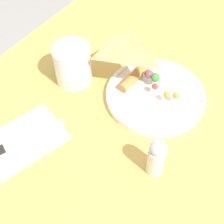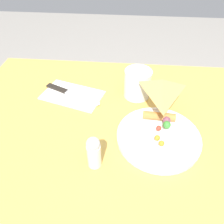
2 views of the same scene
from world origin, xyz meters
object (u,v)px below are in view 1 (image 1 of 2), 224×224
(dining_table, at_px, (149,110))
(napkin_folded, at_px, (17,144))
(milk_glass, at_px, (73,66))
(salt_shaker, at_px, (156,157))
(butter_knife, at_px, (11,145))
(plate_pizza, at_px, (155,93))

(dining_table, xyz_separation_m, napkin_folded, (-0.31, 0.15, 0.10))
(milk_glass, xyz_separation_m, salt_shaker, (-0.10, -0.29, 0.01))
(milk_glass, relative_size, salt_shaker, 1.00)
(dining_table, distance_m, salt_shaker, 0.27)
(dining_table, bearing_deg, napkin_folded, 154.76)
(napkin_folded, distance_m, salt_shaker, 0.30)
(dining_table, distance_m, butter_knife, 0.37)
(milk_glass, bearing_deg, plate_pizza, -72.24)
(milk_glass, bearing_deg, butter_knife, -175.37)
(plate_pizza, distance_m, salt_shaker, 0.19)
(dining_table, relative_size, butter_knife, 6.24)
(napkin_folded, bearing_deg, plate_pizza, -30.95)
(milk_glass, bearing_deg, salt_shaker, -109.53)
(dining_table, height_order, milk_glass, milk_glass)
(napkin_folded, bearing_deg, dining_table, -25.24)
(plate_pizza, xyz_separation_m, napkin_folded, (-0.28, 0.17, -0.01))
(milk_glass, relative_size, butter_knife, 0.47)
(milk_glass, xyz_separation_m, napkin_folded, (-0.22, -0.02, -0.04))
(milk_glass, distance_m, salt_shaker, 0.31)
(salt_shaker, bearing_deg, dining_table, 31.92)
(dining_table, relative_size, plate_pizza, 5.59)
(butter_knife, distance_m, salt_shaker, 0.30)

